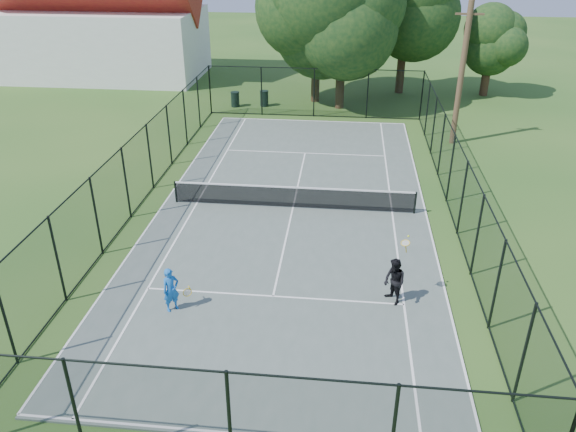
# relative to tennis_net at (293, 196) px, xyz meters

# --- Properties ---
(ground) EXTENTS (120.00, 120.00, 0.00)m
(ground) POSITION_rel_tennis_net_xyz_m (0.00, 0.00, -0.58)
(ground) COLOR #254F1B
(tennis_court) EXTENTS (11.00, 24.00, 0.06)m
(tennis_court) POSITION_rel_tennis_net_xyz_m (0.00, 0.00, -0.55)
(tennis_court) COLOR #505F56
(tennis_court) RESTS_ON ground
(tennis_net) EXTENTS (10.08, 0.08, 0.95)m
(tennis_net) POSITION_rel_tennis_net_xyz_m (0.00, 0.00, 0.00)
(tennis_net) COLOR black
(tennis_net) RESTS_ON tennis_court
(fence) EXTENTS (13.10, 26.10, 3.00)m
(fence) POSITION_rel_tennis_net_xyz_m (0.00, 0.00, 0.92)
(fence) COLOR black
(fence) RESTS_ON ground
(tree_near_left) EXTENTS (7.34, 7.34, 9.57)m
(tree_near_left) POSITION_rel_tennis_net_xyz_m (-0.14, 16.49, 5.31)
(tree_near_left) COLOR #332114
(tree_near_left) RESTS_ON ground
(tree_near_mid) EXTENTS (6.86, 6.86, 8.97)m
(tree_near_mid) POSITION_rel_tennis_net_xyz_m (1.54, 15.07, 4.95)
(tree_near_mid) COLOR #332114
(tree_near_mid) RESTS_ON ground
(tree_near_right) EXTENTS (6.10, 6.10, 8.41)m
(tree_near_right) POSITION_rel_tennis_net_xyz_m (5.68, 19.34, 4.77)
(tree_near_right) COLOR #332114
(tree_near_right) RESTS_ON ground
(tree_far_right) EXTENTS (4.04, 4.04, 5.34)m
(tree_far_right) POSITION_rel_tennis_net_xyz_m (11.53, 19.28, 2.72)
(tree_far_right) COLOR #332114
(tree_far_right) RESTS_ON ground
(building) EXTENTS (15.30, 8.15, 11.87)m
(building) POSITION_rel_tennis_net_xyz_m (-17.00, 22.00, 4.35)
(building) COLOR silver
(building) RESTS_ON ground
(trash_bin_left) EXTENTS (0.58, 0.58, 0.97)m
(trash_bin_left) POSITION_rel_tennis_net_xyz_m (-5.26, 14.62, -0.09)
(trash_bin_left) COLOR black
(trash_bin_left) RESTS_ON ground
(trash_bin_right) EXTENTS (0.58, 0.58, 1.02)m
(trash_bin_right) POSITION_rel_tennis_net_xyz_m (-3.38, 14.93, -0.06)
(trash_bin_right) COLOR black
(trash_bin_right) RESTS_ON ground
(utility_pole) EXTENTS (1.40, 0.30, 7.36)m
(utility_pole) POSITION_rel_tennis_net_xyz_m (7.86, 9.00, 3.17)
(utility_pole) COLOR #4C3823
(utility_pole) RESTS_ON ground
(player_blue) EXTENTS (0.89, 0.61, 1.43)m
(player_blue) POSITION_rel_tennis_net_xyz_m (-2.97, -7.39, 0.20)
(player_blue) COLOR blue
(player_blue) RESTS_ON tennis_court
(player_black) EXTENTS (0.89, 1.02, 2.13)m
(player_black) POSITION_rel_tennis_net_xyz_m (3.76, -6.30, 0.25)
(player_black) COLOR black
(player_black) RESTS_ON tennis_court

